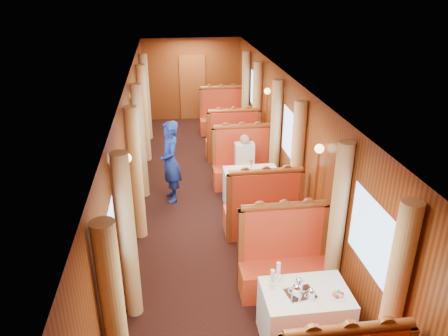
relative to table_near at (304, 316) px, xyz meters
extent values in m
cube|color=brown|center=(-0.75, 9.47, 0.62)|extent=(0.80, 0.04, 2.00)
cube|color=white|center=(0.00, 0.00, 0.00)|extent=(1.05, 0.72, 0.75)
cylinder|color=brown|center=(0.00, -1.17, 0.92)|extent=(1.23, 0.10, 0.10)
cube|color=#B41514|center=(0.00, 0.95, -0.15)|extent=(1.30, 0.55, 0.45)
cube|color=#B41514|center=(0.00, 1.17, 0.48)|extent=(1.30, 0.12, 0.80)
cylinder|color=brown|center=(0.00, 1.17, 0.92)|extent=(1.23, 0.10, 0.10)
cube|color=white|center=(0.00, 3.50, 0.00)|extent=(1.05, 0.72, 0.75)
cube|color=#B41514|center=(0.00, 2.55, -0.15)|extent=(1.30, 0.55, 0.45)
cube|color=#B41514|center=(0.00, 2.33, 0.48)|extent=(1.30, 0.12, 0.80)
cylinder|color=brown|center=(0.00, 2.33, 0.92)|extent=(1.23, 0.10, 0.10)
cube|color=#B41514|center=(0.00, 4.45, -0.15)|extent=(1.30, 0.55, 0.45)
cube|color=#B41514|center=(0.00, 4.67, 0.48)|extent=(1.30, 0.12, 0.80)
cylinder|color=brown|center=(0.00, 4.67, 0.92)|extent=(1.23, 0.10, 0.10)
cube|color=white|center=(0.00, 7.00, 0.00)|extent=(1.05, 0.72, 0.75)
cube|color=#B41514|center=(0.00, 6.05, -0.15)|extent=(1.30, 0.55, 0.45)
cube|color=#B41514|center=(0.00, 5.83, 0.48)|extent=(1.30, 0.12, 0.80)
cylinder|color=brown|center=(0.00, 5.83, 0.92)|extent=(1.23, 0.10, 0.10)
cube|color=#B41514|center=(0.00, 7.95, -0.15)|extent=(1.30, 0.55, 0.45)
cube|color=#B41514|center=(0.00, 8.16, 0.48)|extent=(1.30, 0.12, 0.80)
cylinder|color=brown|center=(0.00, 8.16, 0.92)|extent=(1.23, 0.10, 0.10)
cube|color=silver|center=(-0.09, -0.03, 0.38)|extent=(0.38, 0.31, 0.01)
cylinder|color=white|center=(0.34, -0.13, 0.38)|extent=(0.20, 0.20, 0.01)
cylinder|color=white|center=(-0.40, 0.12, 0.42)|extent=(0.08, 0.08, 0.08)
cylinder|color=white|center=(-0.40, 0.12, 0.55)|extent=(0.05, 0.05, 0.18)
cylinder|color=white|center=(-0.29, 0.25, 0.42)|extent=(0.08, 0.08, 0.08)
cylinder|color=white|center=(-0.29, 0.25, 0.55)|extent=(0.05, 0.05, 0.18)
cylinder|color=silver|center=(-0.02, 3.49, 0.45)|extent=(0.06, 0.06, 0.14)
cylinder|color=silver|center=(-0.01, 7.03, 0.45)|extent=(0.06, 0.06, 0.14)
cylinder|color=#E3B374|center=(-2.13, -0.78, 0.80)|extent=(0.22, 0.22, 2.35)
cylinder|color=#E3B374|center=(-2.13, 0.78, 0.80)|extent=(0.22, 0.22, 2.35)
cylinder|color=#E3B374|center=(0.63, -0.78, 0.80)|extent=(0.22, 0.22, 2.35)
cylinder|color=#E3B374|center=(0.63, 0.78, 0.80)|extent=(0.22, 0.22, 2.35)
cylinder|color=#E3B374|center=(-2.13, 2.72, 0.80)|extent=(0.22, 0.22, 2.35)
cylinder|color=#E3B374|center=(-2.13, 4.28, 0.80)|extent=(0.22, 0.22, 2.35)
cylinder|color=#E3B374|center=(0.63, 2.72, 0.80)|extent=(0.22, 0.22, 2.35)
cylinder|color=#E3B374|center=(0.63, 4.28, 0.80)|extent=(0.22, 0.22, 2.35)
cylinder|color=#E3B374|center=(-2.13, 6.22, 0.80)|extent=(0.22, 0.22, 2.35)
cylinder|color=#E3B374|center=(-2.13, 7.78, 0.80)|extent=(0.22, 0.22, 2.35)
cylinder|color=#E3B374|center=(0.63, 6.22, 0.80)|extent=(0.22, 0.22, 2.35)
cylinder|color=#E3B374|center=(0.63, 7.78, 0.80)|extent=(0.22, 0.22, 2.35)
cylinder|color=#BF8C3F|center=(-2.15, 1.75, 0.55)|extent=(0.04, 0.04, 1.85)
sphere|color=#FFD18C|center=(-2.15, 1.75, 1.50)|extent=(0.14, 0.14, 0.14)
cylinder|color=#BF8C3F|center=(0.65, 1.75, 0.55)|extent=(0.04, 0.04, 1.85)
sphere|color=#FFD18C|center=(0.65, 1.75, 1.50)|extent=(0.14, 0.14, 0.14)
cylinder|color=#BF8C3F|center=(-2.15, 5.25, 0.55)|extent=(0.04, 0.04, 1.85)
sphere|color=#FFD18C|center=(-2.15, 5.25, 1.50)|extent=(0.14, 0.14, 0.14)
cylinder|color=#BF8C3F|center=(0.65, 5.25, 0.55)|extent=(0.04, 0.04, 1.85)
sphere|color=#FFD18C|center=(0.65, 5.25, 1.50)|extent=(0.14, 0.14, 0.14)
imported|color=navy|center=(-1.55, 4.00, 0.46)|extent=(0.50, 0.67, 1.67)
cube|color=beige|center=(0.00, 4.34, 0.38)|extent=(0.40, 0.24, 0.55)
sphere|color=tan|center=(0.00, 4.34, 0.74)|extent=(0.20, 0.20, 0.20)
cube|color=beige|center=(0.00, 4.17, 0.15)|extent=(0.36, 0.30, 0.14)
camera|label=1|loc=(-1.53, -4.02, 3.86)|focal=35.00mm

